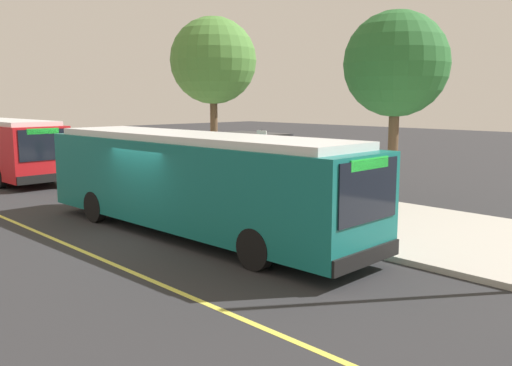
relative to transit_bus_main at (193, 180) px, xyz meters
name	(u,v)px	position (x,y,z in m)	size (l,w,h in m)	color
ground_plane	(148,235)	(-0.91, -1.01, -1.62)	(120.00, 120.00, 0.00)	#2B2B2D
sidewalk_curb	(288,205)	(-0.91, 4.99, -1.54)	(44.00, 6.40, 0.15)	#B7B2A8
lane_stripe_center	(76,248)	(-0.91, -3.21, -1.61)	(36.00, 0.14, 0.01)	#E0D64C
transit_bus_main	(193,180)	(0.00, 0.00, 0.00)	(12.00, 2.96, 2.95)	#146B66
bus_shelter	(252,151)	(-3.12, 5.25, 0.30)	(2.90, 1.60, 2.48)	#333338
waiting_bench	(254,183)	(-3.00, 5.23, -0.98)	(1.60, 0.48, 0.95)	brown
route_sign_post	(262,161)	(-0.07, 2.83, 0.34)	(0.44, 0.08, 2.80)	#333338
pedestrian_commuter	(200,174)	(-3.88, 3.25, -0.50)	(0.24, 0.40, 1.69)	#282D47
street_tree_near_shelter	(396,65)	(1.83, 7.49, 3.49)	(3.68, 3.68, 6.83)	brown
street_tree_upstreet	(213,61)	(-8.26, 7.55, 4.11)	(4.13, 4.13, 7.67)	brown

